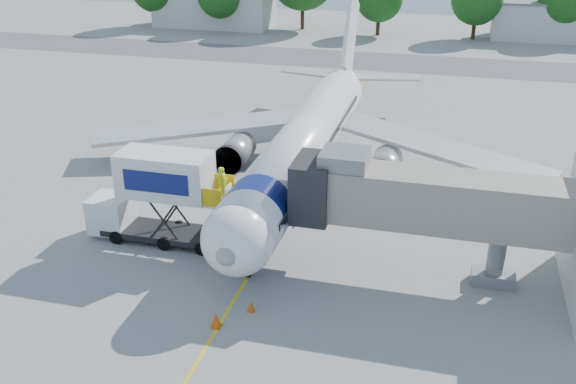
% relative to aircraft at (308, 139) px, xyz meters
% --- Properties ---
extents(ground, '(160.00, 160.00, 0.00)m').
position_rel_aircraft_xyz_m(ground, '(0.00, -4.12, -2.95)').
color(ground, gray).
rests_on(ground, ground).
extents(guidance_line, '(0.15, 70.00, 0.01)m').
position_rel_aircraft_xyz_m(guidance_line, '(0.00, -4.12, -2.94)').
color(guidance_line, yellow).
rests_on(guidance_line, ground).
extents(taxiway_strip, '(120.00, 10.00, 0.01)m').
position_rel_aircraft_xyz_m(taxiway_strip, '(0.00, 37.88, -2.94)').
color(taxiway_strip, '#59595B').
rests_on(taxiway_strip, ground).
extents(aircraft, '(34.17, 37.73, 11.35)m').
position_rel_aircraft_xyz_m(aircraft, '(0.00, 0.00, 0.00)').
color(aircraft, white).
rests_on(aircraft, ground).
extents(jet_bridge, '(13.90, 3.20, 6.60)m').
position_rel_aircraft_xyz_m(jet_bridge, '(7.99, -11.12, 1.39)').
color(jet_bridge, gray).
rests_on(jet_bridge, ground).
extents(catering_hiloader, '(8.56, 2.44, 5.50)m').
position_rel_aircraft_xyz_m(catering_hiloader, '(-6.26, -11.12, -0.18)').
color(catering_hiloader, black).
rests_on(catering_hiloader, ground).
extents(ground_tug, '(4.26, 3.10, 1.53)m').
position_rel_aircraft_xyz_m(ground_tug, '(2.36, -19.39, -2.14)').
color(ground_tug, silver).
rests_on(ground_tug, ground).
extents(safety_cone_a, '(0.50, 0.50, 0.80)m').
position_rel_aircraft_xyz_m(safety_cone_a, '(-0.10, -18.25, -2.56)').
color(safety_cone_a, '#DB4F0B').
rests_on(safety_cone_a, ground).
extents(safety_cone_b, '(0.37, 0.37, 0.60)m').
position_rel_aircraft_xyz_m(safety_cone_b, '(1.10, -16.62, -2.66)').
color(safety_cone_b, '#DB4F0B').
rests_on(safety_cone_b, ground).
extents(outbuilding_left, '(18.40, 8.40, 5.30)m').
position_rel_aircraft_xyz_m(outbuilding_left, '(-28.00, 55.88, -0.29)').
color(outbuilding_left, beige).
rests_on(outbuilding_left, ground).
extents(outbuilding_right, '(16.40, 7.40, 5.30)m').
position_rel_aircraft_xyz_m(outbuilding_right, '(22.00, 57.88, -0.29)').
color(outbuilding_right, beige).
rests_on(outbuilding_right, ground).
extents(tree_f, '(7.33, 7.33, 9.35)m').
position_rel_aircraft_xyz_m(tree_f, '(23.28, 56.74, 2.72)').
color(tree_f, '#382314').
rests_on(tree_f, ground).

